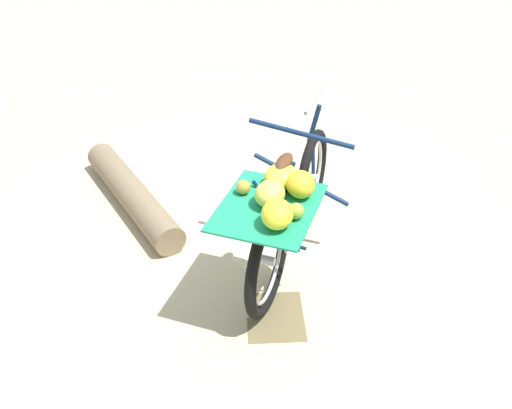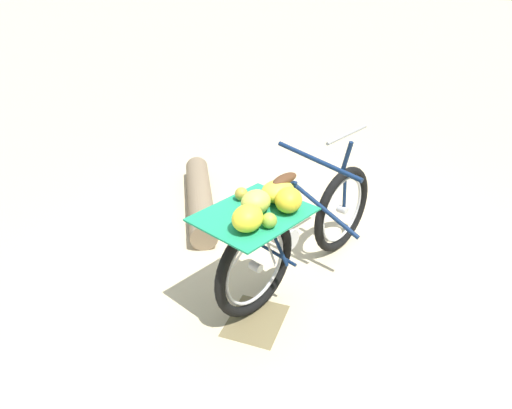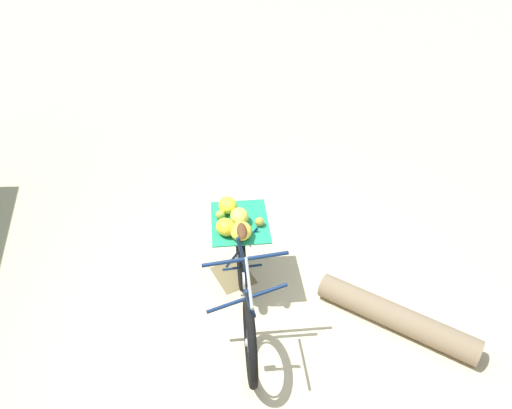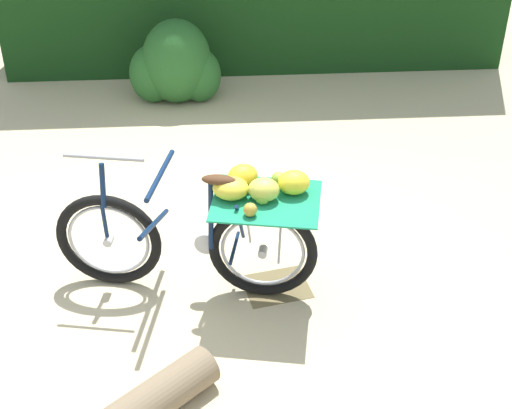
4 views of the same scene
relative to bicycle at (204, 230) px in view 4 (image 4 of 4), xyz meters
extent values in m
plane|color=beige|center=(-0.10, 0.23, -0.50)|extent=(60.00, 60.00, 0.00)
torus|color=black|center=(-0.61, 0.24, -0.14)|extent=(0.70, 0.34, 0.73)
torus|color=#B7B7BC|center=(-0.61, 0.24, -0.14)|extent=(0.53, 0.24, 0.57)
cylinder|color=#B7B7BC|center=(-0.61, 0.24, -0.14)|extent=(0.09, 0.10, 0.06)
torus|color=black|center=(0.36, -0.16, -0.14)|extent=(0.70, 0.34, 0.73)
torus|color=#B7B7BC|center=(0.36, -0.16, -0.14)|extent=(0.53, 0.24, 0.57)
cylinder|color=#B7B7BC|center=(0.36, -0.16, -0.14)|extent=(0.09, 0.10, 0.06)
cylinder|color=#0F2347|center=(-0.31, 0.12, 0.03)|extent=(0.30, 0.66, 0.30)
cylinder|color=#0F2347|center=(-0.25, 0.09, 0.42)|extent=(0.30, 0.67, 0.11)
cylinder|color=#0F2347|center=(0.04, -0.03, 0.13)|extent=(0.07, 0.12, 0.49)
cylinder|color=#0F2347|center=(0.18, -0.09, -0.12)|extent=(0.17, 0.36, 0.05)
cylinder|color=#0F2347|center=(0.22, -0.10, 0.09)|extent=(0.14, 0.31, 0.47)
cylinder|color=#0F2347|center=(-0.62, 0.24, 0.01)|extent=(0.04, 0.05, 0.30)
cylinder|color=#0F2347|center=(-0.60, 0.24, 0.31)|extent=(0.07, 0.10, 0.30)
cylinder|color=gray|center=(-0.58, 0.23, 0.52)|extent=(0.49, 0.22, 0.02)
ellipsoid|color=#4C2D19|center=(0.10, -0.05, 0.41)|extent=(0.24, 0.17, 0.06)
cylinder|color=#B7B7BC|center=(0.01, -0.01, -0.11)|extent=(0.16, 0.08, 0.16)
cylinder|color=#B7B7BC|center=(0.27, -0.12, 0.05)|extent=(0.09, 0.20, 0.39)
cylinder|color=#B7B7BC|center=(0.46, -0.20, 0.05)|extent=(0.11, 0.23, 0.39)
cube|color=brown|center=(0.38, -0.17, 0.25)|extent=(0.72, 0.63, 0.02)
cube|color=#1E8C60|center=(0.38, -0.17, 0.27)|extent=(0.83, 0.76, 0.01)
ellipsoid|color=yellow|center=(0.17, -0.07, 0.35)|extent=(0.30, 0.28, 0.14)
ellipsoid|color=gold|center=(0.27, 0.03, 0.36)|extent=(0.21, 0.18, 0.15)
ellipsoid|color=yellow|center=(0.57, -0.13, 0.36)|extent=(0.23, 0.21, 0.15)
ellipsoid|color=#CCC64C|center=(0.36, -0.15, 0.35)|extent=(0.25, 0.23, 0.15)
sphere|color=#8CAD38|center=(0.34, -0.19, 0.33)|extent=(0.09, 0.09, 0.09)
sphere|color=#8CAD38|center=(0.50, -0.02, 0.32)|extent=(0.09, 0.09, 0.09)
sphere|color=#B29333|center=(0.23, -0.30, 0.32)|extent=(0.09, 0.09, 0.09)
ellipsoid|color=#235623|center=(0.36, 2.90, -0.08)|extent=(0.68, 0.61, 0.85)
ellipsoid|color=#235623|center=(0.12, 2.95, -0.21)|extent=(0.47, 0.42, 0.59)
ellipsoid|color=#235623|center=(0.57, 2.84, -0.23)|extent=(0.42, 0.38, 0.55)
cylinder|color=#4C3823|center=(0.36, 2.90, -0.42)|extent=(0.06, 0.06, 0.17)
cube|color=olive|center=(0.47, -0.12, -0.50)|extent=(0.44, 0.36, 0.01)
camera|label=1|loc=(3.03, -0.37, 2.08)|focal=39.67mm
camera|label=2|loc=(2.66, 0.68, 1.66)|focal=31.80mm
camera|label=3|loc=(-2.70, 1.29, 2.97)|focal=32.01mm
camera|label=4|loc=(-0.76, -3.99, 2.98)|focal=53.49mm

